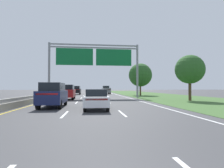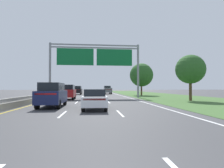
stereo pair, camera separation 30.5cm
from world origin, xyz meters
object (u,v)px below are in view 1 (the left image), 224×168
Objects in this scene: car_red_left_lane_suv at (68,92)px; car_black_left_lane_suv at (77,90)px; car_white_centre_lane_sedan at (96,99)px; car_navy_left_lane_suv at (53,95)px; overhead_sign_gantry at (94,59)px; pickup_truck_grey at (106,90)px; roadside_tree_mid at (140,75)px; roadside_tree_near at (190,70)px.

car_black_left_lane_suv is at bearing -0.44° from car_red_left_lane_suv.
car_navy_left_lane_suv is at bearing 64.88° from car_white_centre_lane_sedan.
overhead_sign_gantry reaches higher than pickup_truck_grey.
roadside_tree_mid reaches higher than car_white_centre_lane_sedan.
roadside_tree_mid is at bearing -51.31° from car_red_left_lane_suv.
roadside_tree_mid is (-2.06, 16.24, 0.41)m from roadside_tree_near.
overhead_sign_gantry is at bearing 146.65° from roadside_tree_near.
roadside_tree_near reaches higher than car_white_centre_lane_sedan.
car_red_left_lane_suv reaches higher than car_white_centre_lane_sedan.
roadside_tree_mid is at bearing -21.89° from car_white_centre_lane_sedan.
pickup_truck_grey reaches higher than car_navy_left_lane_suv.
car_red_left_lane_suv is 18.60m from roadside_tree_mid.
car_navy_left_lane_suv is (-3.77, -13.85, -5.35)m from overhead_sign_gantry.
car_black_left_lane_suv is 0.67× the size of roadside_tree_mid.
roadside_tree_near is at bearing -56.81° from car_white_centre_lane_sedan.
roadside_tree_mid reaches higher than roadside_tree_near.
overhead_sign_gantry is 2.15× the size of roadside_tree_mid.
car_black_left_lane_suv is 28.55m from car_navy_left_lane_suv.
pickup_truck_grey reaches higher than car_white_centre_lane_sedan.
car_navy_left_lane_suv is at bearing 166.35° from pickup_truck_grey.
overhead_sign_gantry reaches higher than car_red_left_lane_suv.
roadside_tree_mid reaches higher than pickup_truck_grey.
roadside_tree_near is (16.08, -4.50, 2.96)m from car_red_left_lane_suv.
roadside_tree_near is at bearing -70.40° from car_navy_left_lane_suv.
car_red_left_lane_suv is at bearing 0.21° from car_navy_left_lane_suv.
overhead_sign_gantry is at bearing 0.94° from car_white_centre_lane_sedan.
overhead_sign_gantry is at bearing -164.06° from car_black_left_lane_suv.
roadside_tree_mid is at bearing -114.24° from car_black_left_lane_suv.
car_red_left_lane_suv is 1.01× the size of car_black_left_lane_suv.
roadside_tree_mid reaches higher than car_black_left_lane_suv.
car_navy_left_lane_suv reaches higher than car_white_centre_lane_sedan.
car_red_left_lane_suv is 0.68× the size of roadside_tree_mid.
car_white_centre_lane_sedan is at bearing -90.31° from overhead_sign_gantry.
car_white_centre_lane_sedan is at bearing -172.21° from car_black_left_lane_suv.
car_red_left_lane_suv is 1.07× the size of car_white_centre_lane_sedan.
overhead_sign_gantry is at bearing -49.09° from car_red_left_lane_suv.
car_white_centre_lane_sedan is (-0.09, -15.68, -5.63)m from overhead_sign_gantry.
pickup_truck_grey reaches higher than car_black_left_lane_suv.
car_red_left_lane_suv is (-3.89, -3.53, -5.35)m from overhead_sign_gantry.
overhead_sign_gantry is 16.66m from car_white_centre_lane_sedan.
overhead_sign_gantry is 16.18m from car_black_left_lane_suv.
car_black_left_lane_suv reaches higher than car_white_centre_lane_sedan.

